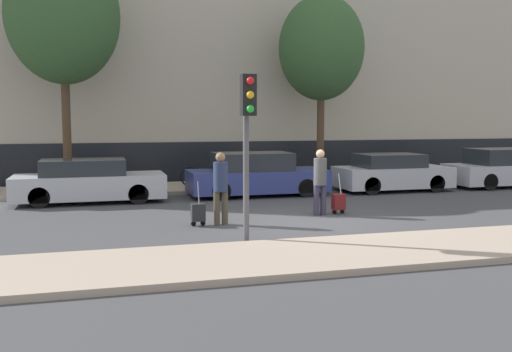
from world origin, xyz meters
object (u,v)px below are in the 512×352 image
parked_car_0 (88,182)px  parked_car_1 (256,175)px  pedestrian_left (221,184)px  parked_bicycle (205,176)px  trolley_left (198,212)px  traffic_light (247,124)px  trolley_right (339,202)px  parked_car_3 (507,169)px  pedestrian_right (320,178)px  bare_tree_down_street (321,48)px  bare_tree_near_crossing (63,16)px  parked_car_2 (392,173)px

parked_car_0 → parked_car_1: size_ratio=0.98×
pedestrian_left → parked_bicycle: size_ratio=0.98×
trolley_left → traffic_light: 3.17m
trolley_right → traffic_light: bearing=-137.8°
parked_car_0 → parked_car_3: parked_car_3 is taller
trolley_right → parked_bicycle: bearing=112.1°
parked_car_3 → pedestrian_right: pedestrian_right is taller
parked_car_3 → parked_car_1: bearing=179.1°
bare_tree_down_street → trolley_left: bearing=-129.7°
pedestrian_left → bare_tree_near_crossing: bare_tree_near_crossing is taller
parked_bicycle → bare_tree_near_crossing: size_ratio=0.22×
parked_car_1 → bare_tree_down_street: (3.24, 2.41, 4.49)m
parked_car_3 → trolley_right: parked_car_3 is taller
trolley_left → traffic_light: traffic_light is taller
parked_car_1 → parked_car_2: parked_car_1 is taller
bare_tree_near_crossing → parked_bicycle: bearing=-3.0°
bare_tree_near_crossing → parked_car_0: bearing=-73.7°
parked_car_0 → trolley_right: size_ratio=4.12×
parked_bicycle → parked_car_3: bearing=-10.8°
parked_car_0 → bare_tree_near_crossing: (-0.68, 2.33, 5.25)m
traffic_light → parked_car_0: bearing=114.2°
bare_tree_down_street → parked_car_2: bearing=-56.6°
parked_car_2 → traffic_light: traffic_light is taller
traffic_light → bare_tree_near_crossing: 10.61m
pedestrian_right → trolley_left: bearing=6.5°
parked_bicycle → trolley_right: bearing=-67.9°
trolley_left → trolley_right: trolley_right is taller
parked_car_1 → parked_car_3: bearing=-0.9°
parked_car_3 → trolley_right: bearing=-155.0°
pedestrian_left → parked_car_0: bearing=121.2°
trolley_left → pedestrian_right: size_ratio=0.62×
parked_bicycle → parked_car_2: bearing=-18.3°
parked_bicycle → bare_tree_down_street: bearing=5.8°
parked_car_3 → trolley_left: (-12.41, -4.65, -0.34)m
bare_tree_near_crossing → bare_tree_down_street: bare_tree_near_crossing is taller
bare_tree_near_crossing → trolley_right: bearing=-41.7°
pedestrian_right → trolley_right: (0.55, 0.04, -0.65)m
pedestrian_right → traffic_light: bearing=42.7°
pedestrian_right → traffic_light: 4.26m
parked_bicycle → bare_tree_down_street: bare_tree_down_street is taller
parked_car_1 → pedestrian_left: bearing=-114.8°
parked_bicycle → bare_tree_near_crossing: bearing=177.0°
pedestrian_right → parked_car_3: bearing=-160.5°
parked_car_2 → trolley_left: 8.98m
parked_car_3 → bare_tree_down_street: 8.24m
bare_tree_down_street → bare_tree_near_crossing: bearing=-178.6°
parked_car_1 → pedestrian_right: (0.57, -4.17, 0.32)m
parked_car_1 → traffic_light: traffic_light is taller
parked_car_3 → bare_tree_near_crossing: size_ratio=0.57×
traffic_light → bare_tree_down_street: bare_tree_down_street is taller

